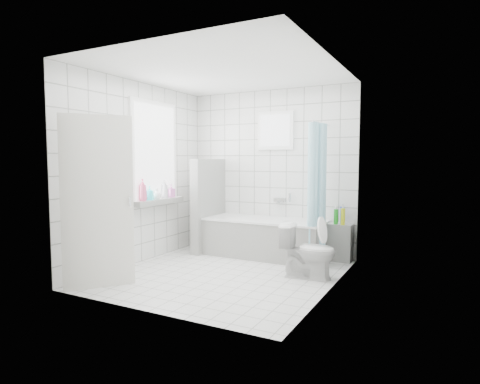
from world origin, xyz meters
The scene contains 19 objects.
ground centered at (0.00, 0.00, 0.00)m, with size 3.00×3.00×0.00m, color white.
ceiling centered at (0.00, 0.00, 2.60)m, with size 3.00×3.00×0.00m, color white.
wall_back centered at (0.00, 1.50, 1.30)m, with size 2.80×0.02×2.60m, color white.
wall_front centered at (0.00, -1.50, 1.30)m, with size 2.80×0.02×2.60m, color white.
wall_left centered at (-1.40, 0.00, 1.30)m, with size 0.02×3.00×2.60m, color white.
wall_right centered at (1.40, 0.00, 1.30)m, with size 0.02×3.00×2.60m, color white.
window_left centered at (-1.35, 0.30, 1.60)m, with size 0.01×0.90×1.40m, color white.
window_back centered at (0.10, 1.46, 1.95)m, with size 0.50×0.01×0.50m, color white.
window_sill centered at (-1.31, 0.30, 0.86)m, with size 0.18×1.02×0.08m, color white.
door centered at (-1.00, -1.16, 1.00)m, with size 0.04×0.80×2.00m, color silver.
bathtub centered at (0.08, 1.12, 0.29)m, with size 1.85×0.77×0.58m.
partition_wall centered at (-0.91, 1.07, 0.75)m, with size 0.15×0.85×1.50m, color white.
tiled_ledge centered at (1.15, 1.38, 0.28)m, with size 0.40×0.24×0.55m, color white.
toilet centered at (1.03, 0.33, 0.34)m, with size 0.38×0.67×0.69m, color white.
curtain_rod centered at (0.95, 1.10, 2.00)m, with size 0.02×0.02×0.80m, color silver.
shower_curtain centered at (0.95, 0.97, 1.10)m, with size 0.14×0.48×1.78m, color #47B7D2, non-canonical shape.
tub_faucet centered at (0.18, 1.46, 0.85)m, with size 0.18×0.06×0.06m, color silver.
sill_bottles centered at (-1.30, 0.21, 1.03)m, with size 0.16×0.80×0.32m.
ledge_bottles centered at (1.19, 1.34, 0.67)m, with size 0.17×0.16×0.25m.
Camera 1 is at (2.57, -4.47, 1.48)m, focal length 30.00 mm.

